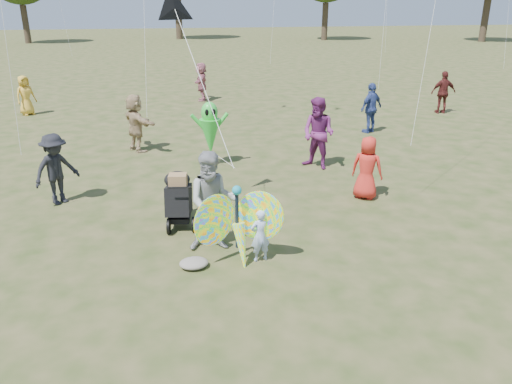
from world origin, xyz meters
TOP-DOWN VIEW (x-y plane):
  - ground at (0.00, 0.00)m, footprint 160.00×160.00m
  - child_girl at (-0.22, 1.07)m, footprint 0.38×0.28m
  - adult_man at (-0.94, 1.68)m, footprint 0.94×0.77m
  - grey_bag at (-1.36, 1.05)m, footprint 0.49×0.40m
  - crowd_a at (2.74, 3.43)m, footprint 0.83×0.79m
  - crowd_b at (-3.99, 4.54)m, footprint 1.16×1.09m
  - crowd_c at (5.35, 9.05)m, footprint 1.06×0.81m
  - crowd_d at (-2.35, 8.41)m, footprint 1.17×1.62m
  - crowd_e at (2.37, 5.74)m, footprint 1.13×1.16m
  - crowd_g at (-6.61, 14.45)m, footprint 0.88×0.84m
  - crowd_h at (9.43, 11.37)m, footprint 1.01×0.54m
  - crowd_j at (0.40, 16.06)m, footprint 0.75×1.60m
  - jogging_stroller at (-1.47, 2.85)m, footprint 0.60×1.10m
  - butterfly_kite at (-0.59, 1.06)m, footprint 1.74×0.75m
  - delta_kite_rig at (-1.31, 3.44)m, footprint 1.23×2.01m
  - alien_kite at (-0.38, 6.55)m, footprint 1.12×0.69m

SIDE VIEW (x-z plane):
  - ground at x=0.00m, z-range 0.00..0.00m
  - grey_bag at x=-1.36m, z-range 0.00..0.16m
  - child_girl at x=-0.22m, z-range 0.00..0.95m
  - jogging_stroller at x=-1.47m, z-range 0.07..1.16m
  - butterfly_kite at x=-0.59m, z-range -0.13..1.47m
  - crowd_a at x=2.74m, z-range 0.00..1.43m
  - crowd_g at x=-6.61m, z-range 0.00..1.52m
  - crowd_b at x=-3.99m, z-range 0.00..1.57m
  - crowd_h at x=9.43m, z-range 0.00..1.65m
  - crowd_j at x=0.40m, z-range 0.00..1.66m
  - crowd_c at x=5.35m, z-range 0.00..1.67m
  - crowd_d at x=-2.35m, z-range 0.00..1.69m
  - adult_man at x=-0.94m, z-range 0.00..1.82m
  - crowd_e at x=2.37m, z-range 0.00..1.89m
  - alien_kite at x=-0.38m, z-range 0.10..1.84m
  - delta_kite_rig at x=-1.31m, z-range 2.54..5.56m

